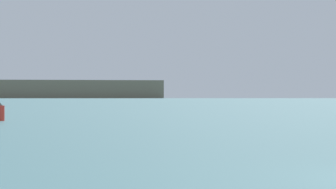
{
  "coord_description": "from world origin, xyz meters",
  "views": [
    {
      "loc": [
        -8.83,
        -16.74,
        2.16
      ],
      "look_at": [
        -3.92,
        16.14,
        2.26
      ],
      "focal_mm": 75.35,
      "sensor_mm": 36.0,
      "label": 1
    }
  ],
  "objects": []
}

